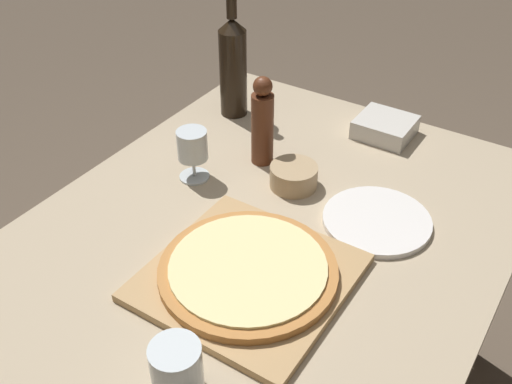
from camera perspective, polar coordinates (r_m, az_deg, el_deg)
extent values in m
cube|color=tan|center=(1.33, 0.75, -4.21)|extent=(0.98, 1.28, 0.03)
cylinder|color=brown|center=(2.13, -0.87, 0.89)|extent=(0.06, 0.06, 0.72)
cylinder|color=brown|center=(1.90, 21.62, -7.47)|extent=(0.06, 0.06, 0.72)
cube|color=tan|center=(1.20, -0.76, -8.13)|extent=(0.37, 0.37, 0.02)
cylinder|color=#BC7A3D|center=(1.19, -0.77, -7.51)|extent=(0.35, 0.35, 0.02)
cylinder|color=beige|center=(1.18, -0.77, -7.09)|extent=(0.31, 0.31, 0.01)
cylinder|color=black|center=(1.70, -2.19, 11.22)|extent=(0.08, 0.08, 0.25)
cone|color=black|center=(1.64, -2.30, 15.66)|extent=(0.08, 0.08, 0.03)
cylinder|color=black|center=(1.62, -2.35, 17.34)|extent=(0.03, 0.03, 0.07)
cylinder|color=#5B2D19|center=(1.49, 0.61, 6.00)|extent=(0.06, 0.06, 0.19)
sphere|color=#5B2D19|center=(1.43, 0.64, 10.04)|extent=(0.05, 0.05, 0.05)
cylinder|color=silver|center=(1.48, -5.87, 1.50)|extent=(0.07, 0.07, 0.00)
cylinder|color=silver|center=(1.47, -5.94, 2.41)|extent=(0.01, 0.01, 0.05)
cylinder|color=silver|center=(1.43, -6.09, 4.49)|extent=(0.07, 0.07, 0.07)
cylinder|color=tan|center=(1.44, 3.61, 1.51)|extent=(0.11, 0.11, 0.05)
cylinder|color=silver|center=(1.01, -7.54, -16.53)|extent=(0.09, 0.09, 0.11)
cylinder|color=white|center=(1.36, 11.43, -2.69)|extent=(0.24, 0.24, 0.01)
cube|color=beige|center=(1.67, 12.18, 6.06)|extent=(0.15, 0.14, 0.05)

